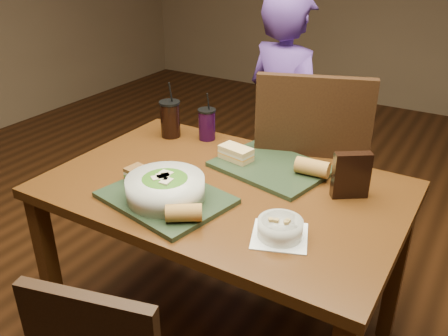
{
  "coord_description": "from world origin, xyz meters",
  "views": [
    {
      "loc": [
        0.8,
        -1.32,
        1.59
      ],
      "look_at": [
        0.0,
        0.0,
        0.82
      ],
      "focal_mm": 38.0,
      "sensor_mm": 36.0,
      "label": 1
    }
  ],
  "objects_px": {
    "diner": "(284,125)",
    "soup_bowl": "(280,228)",
    "salad_bowl": "(165,187)",
    "baguette_far": "(312,167)",
    "cup_berry": "(207,124)",
    "tray_near": "(166,198)",
    "sandwich_far": "(236,153)",
    "chair_far": "(317,175)",
    "sandwich_near": "(140,175)",
    "dining_table": "(224,206)",
    "baguette_near": "(184,213)",
    "cup_cola": "(170,119)",
    "tray_far": "(271,167)",
    "chip_bag": "(351,175)"
  },
  "relations": [
    {
      "from": "chair_far",
      "to": "cup_berry",
      "type": "distance_m",
      "value": 0.55
    },
    {
      "from": "cup_cola",
      "to": "tray_far",
      "type": "bearing_deg",
      "value": -7.19
    },
    {
      "from": "salad_bowl",
      "to": "baguette_near",
      "type": "distance_m",
      "value": 0.16
    },
    {
      "from": "diner",
      "to": "soup_bowl",
      "type": "height_order",
      "value": "diner"
    },
    {
      "from": "chair_far",
      "to": "sandwich_near",
      "type": "distance_m",
      "value": 0.84
    },
    {
      "from": "sandwich_far",
      "to": "cup_cola",
      "type": "distance_m",
      "value": 0.41
    },
    {
      "from": "salad_bowl",
      "to": "chip_bag",
      "type": "distance_m",
      "value": 0.64
    },
    {
      "from": "tray_near",
      "to": "cup_cola",
      "type": "relative_size",
      "value": 1.64
    },
    {
      "from": "salad_bowl",
      "to": "diner",
      "type": "bearing_deg",
      "value": 91.15
    },
    {
      "from": "baguette_near",
      "to": "chair_far",
      "type": "bearing_deg",
      "value": 80.29
    },
    {
      "from": "dining_table",
      "to": "sandwich_far",
      "type": "xyz_separation_m",
      "value": [
        -0.06,
        0.18,
        0.13
      ]
    },
    {
      "from": "soup_bowl",
      "to": "cup_cola",
      "type": "xyz_separation_m",
      "value": [
        -0.77,
        0.48,
        0.05
      ]
    },
    {
      "from": "dining_table",
      "to": "tray_far",
      "type": "xyz_separation_m",
      "value": [
        0.09,
        0.21,
        0.1
      ]
    },
    {
      "from": "cup_berry",
      "to": "chip_bag",
      "type": "relative_size",
      "value": 1.3
    },
    {
      "from": "soup_bowl",
      "to": "baguette_near",
      "type": "relative_size",
      "value": 1.9
    },
    {
      "from": "chip_bag",
      "to": "sandwich_near",
      "type": "bearing_deg",
      "value": 169.7
    },
    {
      "from": "dining_table",
      "to": "chair_far",
      "type": "height_order",
      "value": "chair_far"
    },
    {
      "from": "tray_near",
      "to": "sandwich_far",
      "type": "relative_size",
      "value": 2.91
    },
    {
      "from": "diner",
      "to": "chip_bag",
      "type": "bearing_deg",
      "value": 151.09
    },
    {
      "from": "dining_table",
      "to": "tray_far",
      "type": "bearing_deg",
      "value": 66.26
    },
    {
      "from": "baguette_far",
      "to": "baguette_near",
      "type": "bearing_deg",
      "value": -114.2
    },
    {
      "from": "soup_bowl",
      "to": "baguette_far",
      "type": "height_order",
      "value": "baguette_far"
    },
    {
      "from": "salad_bowl",
      "to": "cup_cola",
      "type": "distance_m",
      "value": 0.61
    },
    {
      "from": "chair_far",
      "to": "salad_bowl",
      "type": "distance_m",
      "value": 0.82
    },
    {
      "from": "tray_far",
      "to": "soup_bowl",
      "type": "height_order",
      "value": "soup_bowl"
    },
    {
      "from": "chair_far",
      "to": "diner",
      "type": "height_order",
      "value": "diner"
    },
    {
      "from": "chair_far",
      "to": "soup_bowl",
      "type": "distance_m",
      "value": 0.76
    },
    {
      "from": "baguette_near",
      "to": "cup_cola",
      "type": "height_order",
      "value": "cup_cola"
    },
    {
      "from": "salad_bowl",
      "to": "baguette_far",
      "type": "relative_size",
      "value": 2.14
    },
    {
      "from": "diner",
      "to": "tray_near",
      "type": "height_order",
      "value": "diner"
    },
    {
      "from": "dining_table",
      "to": "baguette_far",
      "type": "height_order",
      "value": "baguette_far"
    },
    {
      "from": "tray_near",
      "to": "diner",
      "type": "bearing_deg",
      "value": 90.38
    },
    {
      "from": "chair_far",
      "to": "baguette_near",
      "type": "distance_m",
      "value": 0.86
    },
    {
      "from": "tray_near",
      "to": "soup_bowl",
      "type": "bearing_deg",
      "value": 0.37
    },
    {
      "from": "tray_near",
      "to": "soup_bowl",
      "type": "distance_m",
      "value": 0.44
    },
    {
      "from": "tray_near",
      "to": "baguette_near",
      "type": "height_order",
      "value": "baguette_near"
    },
    {
      "from": "chair_far",
      "to": "chip_bag",
      "type": "relative_size",
      "value": 6.48
    },
    {
      "from": "chair_far",
      "to": "cup_cola",
      "type": "relative_size",
      "value": 4.25
    },
    {
      "from": "soup_bowl",
      "to": "sandwich_near",
      "type": "xyz_separation_m",
      "value": [
        -0.58,
        0.04,
        0.01
      ]
    },
    {
      "from": "cup_berry",
      "to": "baguette_far",
      "type": "bearing_deg",
      "value": -12.74
    },
    {
      "from": "tray_near",
      "to": "sandwich_far",
      "type": "distance_m",
      "value": 0.39
    },
    {
      "from": "tray_far",
      "to": "salad_bowl",
      "type": "relative_size",
      "value": 1.56
    },
    {
      "from": "sandwich_far",
      "to": "baguette_far",
      "type": "distance_m",
      "value": 0.32
    },
    {
      "from": "sandwich_far",
      "to": "cup_berry",
      "type": "distance_m",
      "value": 0.28
    },
    {
      "from": "chair_far",
      "to": "sandwich_far",
      "type": "height_order",
      "value": "chair_far"
    },
    {
      "from": "soup_bowl",
      "to": "cup_berry",
      "type": "distance_m",
      "value": 0.81
    },
    {
      "from": "diner",
      "to": "tray_near",
      "type": "xyz_separation_m",
      "value": [
        0.01,
        -1.01,
        0.07
      ]
    },
    {
      "from": "baguette_far",
      "to": "sandwich_far",
      "type": "bearing_deg",
      "value": -175.11
    },
    {
      "from": "diner",
      "to": "salad_bowl",
      "type": "height_order",
      "value": "diner"
    },
    {
      "from": "sandwich_near",
      "to": "baguette_near",
      "type": "xyz_separation_m",
      "value": [
        0.29,
        -0.14,
        0.0
      ]
    }
  ]
}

